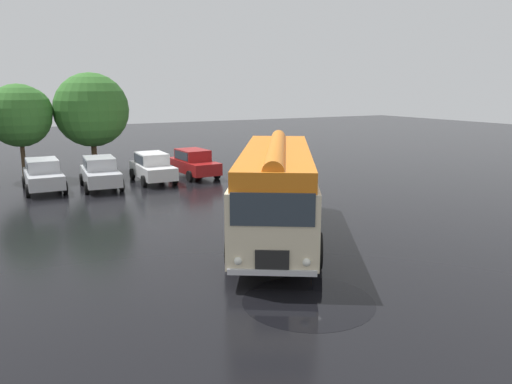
# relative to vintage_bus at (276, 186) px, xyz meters

# --- Properties ---
(ground_plane) EXTENTS (120.00, 120.00, 0.00)m
(ground_plane) POSITION_rel_vintage_bus_xyz_m (-0.58, -0.80, -1.89)
(ground_plane) COLOR black
(vintage_bus) EXTENTS (7.43, 9.84, 3.49)m
(vintage_bus) POSITION_rel_vintage_bus_xyz_m (0.00, 0.00, 0.00)
(vintage_bus) COLOR beige
(vintage_bus) RESTS_ON ground
(car_near_left) EXTENTS (2.01, 4.23, 1.66)m
(car_near_left) POSITION_rel_vintage_bus_xyz_m (-6.42, 13.05, -1.05)
(car_near_left) COLOR #B7BABF
(car_near_left) RESTS_ON ground
(car_mid_left) EXTENTS (2.22, 4.33, 1.66)m
(car_mid_left) POSITION_rel_vintage_bus_xyz_m (-3.63, 12.36, -1.05)
(car_mid_left) COLOR #B7BABF
(car_mid_left) RESTS_ON ground
(car_mid_right) EXTENTS (2.04, 4.24, 1.66)m
(car_mid_right) POSITION_rel_vintage_bus_xyz_m (-0.62, 12.76, -1.05)
(car_mid_right) COLOR silver
(car_mid_right) RESTS_ON ground
(car_far_right) EXTENTS (2.13, 4.28, 1.66)m
(car_far_right) POSITION_rel_vintage_bus_xyz_m (2.03, 13.09, -1.05)
(car_far_right) COLOR maroon
(car_far_right) RESTS_ON ground
(tree_left_of_centre) EXTENTS (3.70, 3.63, 5.56)m
(tree_left_of_centre) POSITION_rel_vintage_bus_xyz_m (-6.89, 17.22, 1.91)
(tree_left_of_centre) COLOR #4C3823
(tree_left_of_centre) RESTS_ON ground
(tree_centre) EXTENTS (4.55, 4.55, 6.25)m
(tree_centre) POSITION_rel_vintage_bus_xyz_m (-2.94, 17.26, 2.01)
(tree_centre) COLOR #4C3823
(tree_centre) RESTS_ON ground
(puddle_patch) EXTENTS (3.39, 3.39, 0.01)m
(puddle_patch) POSITION_rel_vintage_bus_xyz_m (-2.13, -5.17, -1.89)
(puddle_patch) COLOR black
(puddle_patch) RESTS_ON ground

